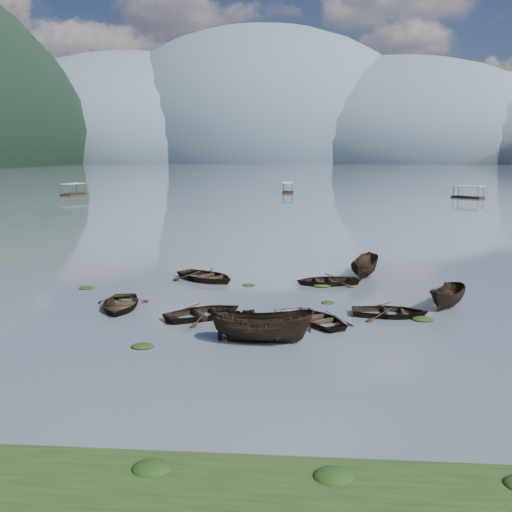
# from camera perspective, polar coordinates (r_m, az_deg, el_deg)

# --- Properties ---
(ground_plane) EXTENTS (2400.00, 2400.00, 0.00)m
(ground_plane) POSITION_cam_1_polar(r_m,az_deg,el_deg) (27.79, -1.99, -8.34)
(ground_plane) COLOR #4B545E
(haze_mtn_a) EXTENTS (520.00, 520.00, 280.00)m
(haze_mtn_a) POSITION_cam_1_polar(r_m,az_deg,el_deg) (962.88, -11.45, 9.22)
(haze_mtn_a) COLOR #475666
(haze_mtn_a) RESTS_ON ground
(haze_mtn_b) EXTENTS (520.00, 520.00, 340.00)m
(haze_mtn_b) POSITION_cam_1_polar(r_m,az_deg,el_deg) (928.40, 0.67, 9.39)
(haze_mtn_b) COLOR #475666
(haze_mtn_b) RESTS_ON ground
(haze_mtn_c) EXTENTS (520.00, 520.00, 260.00)m
(haze_mtn_c) POSITION_cam_1_polar(r_m,az_deg,el_deg) (936.33, 13.13, 9.14)
(haze_mtn_c) COLOR #475666
(haze_mtn_c) RESTS_ON ground
(haze_mtn_d) EXTENTS (520.00, 520.00, 220.00)m
(haze_mtn_d) POSITION_cam_1_polar(r_m,az_deg,el_deg) (978.99, 23.73, 8.59)
(haze_mtn_d) COLOR #475666
(haze_mtn_d) RESTS_ON ground
(rowboat_0) EXTENTS (3.82, 4.86, 0.91)m
(rowboat_0) POSITION_cam_1_polar(r_m,az_deg,el_deg) (34.15, -13.45, -5.13)
(rowboat_0) COLOR black
(rowboat_0) RESTS_ON ground
(rowboat_1) EXTENTS (5.45, 5.15, 0.92)m
(rowboat_1) POSITION_cam_1_polar(r_m,az_deg,el_deg) (31.57, -5.18, -6.13)
(rowboat_1) COLOR black
(rowboat_1) RESTS_ON ground
(rowboat_2) EXTENTS (5.01, 2.13, 1.90)m
(rowboat_2) POSITION_cam_1_polar(r_m,az_deg,el_deg) (27.37, 0.61, -8.63)
(rowboat_2) COLOR black
(rowboat_2) RESTS_ON ground
(rowboat_3) EXTENTS (4.38, 4.80, 0.81)m
(rowboat_3) POSITION_cam_1_polar(r_m,az_deg,el_deg) (30.65, 6.28, -6.65)
(rowboat_3) COLOR black
(rowboat_3) RESTS_ON ground
(rowboat_4) EXTENTS (4.28, 3.12, 0.87)m
(rowboat_4) POSITION_cam_1_polar(r_m,az_deg,el_deg) (32.58, 13.27, -5.85)
(rowboat_4) COLOR black
(rowboat_4) RESTS_ON ground
(rowboat_5) EXTENTS (3.39, 4.13, 1.53)m
(rowboat_5) POSITION_cam_1_polar(r_m,az_deg,el_deg) (35.40, 18.59, -4.85)
(rowboat_5) COLOR black
(rowboat_5) RESTS_ON ground
(rowboat_6) EXTENTS (6.01, 5.74, 1.01)m
(rowboat_6) POSITION_cam_1_polar(r_m,az_deg,el_deg) (40.77, -5.01, -2.45)
(rowboat_6) COLOR black
(rowboat_6) RESTS_ON ground
(rowboat_7) EXTENTS (4.88, 3.92, 0.90)m
(rowboat_7) POSITION_cam_1_polar(r_m,az_deg,el_deg) (39.74, 7.11, -2.81)
(rowboat_7) COLOR black
(rowboat_7) RESTS_ON ground
(rowboat_8) EXTENTS (2.99, 4.71, 1.71)m
(rowboat_8) POSITION_cam_1_polar(r_m,az_deg,el_deg) (42.84, 10.74, -1.98)
(rowboat_8) COLOR black
(rowboat_8) RESTS_ON ground
(weed_clump_0) EXTENTS (1.08, 0.88, 0.24)m
(weed_clump_0) POSITION_cam_1_polar(r_m,az_deg,el_deg) (27.19, -11.25, -8.95)
(weed_clump_0) COLOR black
(weed_clump_0) RESTS_ON ground
(weed_clump_1) EXTENTS (1.05, 0.84, 0.23)m
(weed_clump_1) POSITION_cam_1_polar(r_m,az_deg,el_deg) (36.02, -12.86, -4.32)
(weed_clump_1) COLOR black
(weed_clump_1) RESTS_ON ground
(weed_clump_2) EXTENTS (1.26, 1.01, 0.27)m
(weed_clump_2) POSITION_cam_1_polar(r_m,az_deg,el_deg) (29.15, -2.05, -7.46)
(weed_clump_2) COLOR black
(weed_clump_2) RESTS_ON ground
(weed_clump_3) EXTENTS (0.82, 0.69, 0.18)m
(weed_clump_3) POSITION_cam_1_polar(r_m,az_deg,el_deg) (34.67, 7.20, -4.70)
(weed_clump_3) COLOR black
(weed_clump_3) RESTS_ON ground
(weed_clump_4) EXTENTS (1.16, 0.92, 0.24)m
(weed_clump_4) POSITION_cam_1_polar(r_m,az_deg,el_deg) (32.19, 16.33, -6.18)
(weed_clump_4) COLOR black
(weed_clump_4) RESTS_ON ground
(weed_clump_5) EXTENTS (1.06, 0.85, 0.22)m
(weed_clump_5) POSITION_cam_1_polar(r_m,az_deg,el_deg) (39.78, -16.57, -3.14)
(weed_clump_5) COLOR black
(weed_clump_5) RESTS_ON ground
(weed_clump_6) EXTENTS (0.89, 0.74, 0.19)m
(weed_clump_6) POSITION_cam_1_polar(r_m,az_deg,el_deg) (39.01, -0.75, -2.97)
(weed_clump_6) COLOR black
(weed_clump_6) RESTS_ON ground
(weed_clump_7) EXTENTS (1.24, 0.99, 0.27)m
(weed_clump_7) POSITION_cam_1_polar(r_m,az_deg,el_deg) (38.98, 6.58, -3.05)
(weed_clump_7) COLOR black
(weed_clump_7) RESTS_ON ground
(pontoon_left) EXTENTS (4.08, 7.05, 2.54)m
(pontoon_left) POSITION_cam_1_polar(r_m,az_deg,el_deg) (137.47, -17.77, 5.83)
(pontoon_left) COLOR black
(pontoon_left) RESTS_ON ground
(pontoon_centre) EXTENTS (2.64, 6.30, 2.41)m
(pontoon_centre) POSITION_cam_1_polar(r_m,az_deg,el_deg) (138.32, 3.21, 6.30)
(pontoon_centre) COLOR black
(pontoon_centre) RESTS_ON ground
(pontoon_right) EXTENTS (6.50, 6.39, 2.47)m
(pontoon_right) POSITION_cam_1_polar(r_m,az_deg,el_deg) (129.58, 20.42, 5.46)
(pontoon_right) COLOR black
(pontoon_right) RESTS_ON ground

